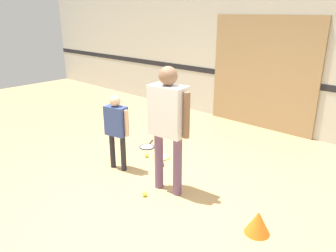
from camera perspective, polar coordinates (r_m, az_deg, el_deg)
ground_plane at (r=4.65m, az=-0.01°, el=-10.70°), size 16.00×16.00×0.00m
wall_back at (r=6.82m, az=19.30°, el=12.17°), size 16.00×0.07×3.20m
wall_panel at (r=6.97m, az=16.14°, el=8.76°), size 2.29×0.05×2.26m
person_instructor at (r=4.16m, az=0.00°, el=1.51°), size 0.64×0.31×1.70m
person_student_left at (r=4.95m, az=-8.99°, el=0.23°), size 0.44×0.24×1.17m
racket_spare_on_floor at (r=5.52m, az=-1.11°, el=-5.46°), size 0.47×0.44×0.03m
racket_second_spare at (r=5.96m, az=-3.64°, el=-3.56°), size 0.37×0.48×0.03m
tennis_ball_near_instructor at (r=4.45m, az=-4.09°, el=-11.76°), size 0.07×0.07×0.07m
tennis_ball_by_spare_racket at (r=5.54m, az=-3.75°, el=-5.12°), size 0.07×0.07×0.07m
training_cone at (r=3.88m, az=15.38°, el=-15.91°), size 0.29×0.29×0.27m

